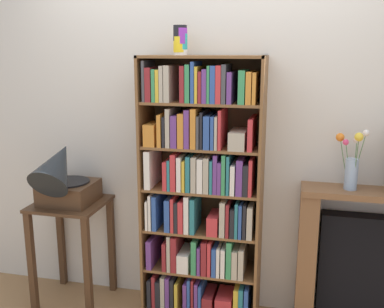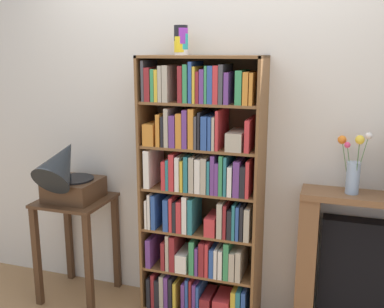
{
  "view_description": "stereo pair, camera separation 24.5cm",
  "coord_description": "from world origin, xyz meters",
  "px_view_note": "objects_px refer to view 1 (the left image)",
  "views": [
    {
      "loc": [
        0.59,
        -2.69,
        1.82
      ],
      "look_at": [
        -0.07,
        0.09,
        1.15
      ],
      "focal_mm": 41.72,
      "sensor_mm": 36.0,
      "label": 1
    },
    {
      "loc": [
        0.83,
        -2.63,
        1.82
      ],
      "look_at": [
        -0.07,
        0.09,
        1.15
      ],
      "focal_mm": 41.72,
      "sensor_mm": 36.0,
      "label": 2
    }
  ],
  "objects_px": {
    "side_table_left": "(72,231)",
    "flower_vase": "(352,164)",
    "gramophone": "(62,177)",
    "cup_stack": "(180,40)",
    "bookshelf": "(202,197)"
  },
  "relations": [
    {
      "from": "cup_stack",
      "to": "flower_vase",
      "type": "xyz_separation_m",
      "value": [
        1.09,
        0.02,
        -0.75
      ]
    },
    {
      "from": "side_table_left",
      "to": "flower_vase",
      "type": "distance_m",
      "value": 1.98
    },
    {
      "from": "gramophone",
      "to": "bookshelf",
      "type": "bearing_deg",
      "value": 7.69
    },
    {
      "from": "bookshelf",
      "to": "gramophone",
      "type": "bearing_deg",
      "value": -172.31
    },
    {
      "from": "bookshelf",
      "to": "flower_vase",
      "type": "bearing_deg",
      "value": 3.85
    },
    {
      "from": "cup_stack",
      "to": "flower_vase",
      "type": "relative_size",
      "value": 0.49
    },
    {
      "from": "cup_stack",
      "to": "gramophone",
      "type": "height_order",
      "value": "cup_stack"
    },
    {
      "from": "cup_stack",
      "to": "side_table_left",
      "type": "distance_m",
      "value": 1.55
    },
    {
      "from": "gramophone",
      "to": "flower_vase",
      "type": "relative_size",
      "value": 1.38
    },
    {
      "from": "bookshelf",
      "to": "flower_vase",
      "type": "distance_m",
      "value": 0.98
    },
    {
      "from": "flower_vase",
      "to": "side_table_left",
      "type": "bearing_deg",
      "value": -176.56
    },
    {
      "from": "bookshelf",
      "to": "flower_vase",
      "type": "height_order",
      "value": "bookshelf"
    },
    {
      "from": "gramophone",
      "to": "flower_vase",
      "type": "distance_m",
      "value": 1.9
    },
    {
      "from": "bookshelf",
      "to": "cup_stack",
      "type": "xyz_separation_m",
      "value": [
        -0.15,
        0.04,
        1.02
      ]
    },
    {
      "from": "cup_stack",
      "to": "gramophone",
      "type": "bearing_deg",
      "value": -168.01
    }
  ]
}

